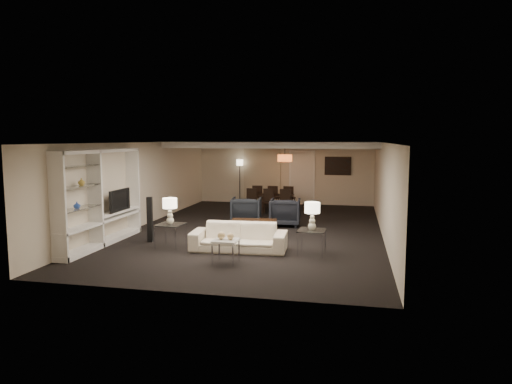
{
  "coord_description": "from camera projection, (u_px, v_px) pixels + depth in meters",
  "views": [
    {
      "loc": [
        2.69,
        -12.58,
        2.61
      ],
      "look_at": [
        0.0,
        0.0,
        1.1
      ],
      "focal_mm": 32.0,
      "sensor_mm": 36.0,
      "label": 1
    }
  ],
  "objects": [
    {
      "name": "chair_fr",
      "position": [
        290.0,
        197.0,
        17.01
      ],
      "size": [
        0.44,
        0.44,
        0.86
      ],
      "primitive_type": null,
      "rotation": [
        0.0,
        0.0,
        3.02
      ],
      "color": "black",
      "rests_on": "floor"
    },
    {
      "name": "gold_gourd_b",
      "position": [
        230.0,
        236.0,
        9.51
      ],
      "size": [
        0.14,
        0.14,
        0.14
      ],
      "primitive_type": "sphere",
      "color": "tan",
      "rests_on": "marble_table"
    },
    {
      "name": "armchair_left",
      "position": [
        246.0,
        211.0,
        13.95
      ],
      "size": [
        0.99,
        1.01,
        0.82
      ],
      "primitive_type": "imported",
      "rotation": [
        0.0,
        0.0,
        3.27
      ],
      "color": "black",
      "rests_on": "floor"
    },
    {
      "name": "pendant_light",
      "position": [
        285.0,
        158.0,
        16.19
      ],
      "size": [
        0.52,
        0.52,
        0.24
      ],
      "primitive_type": "cylinder",
      "color": "#D8591E",
      "rests_on": "ceiling_soffit"
    },
    {
      "name": "painting",
      "position": [
        338.0,
        166.0,
        17.76
      ],
      "size": [
        0.95,
        0.04,
        0.65
      ],
      "primitive_type": "cube",
      "color": "#142D38",
      "rests_on": "wall_back"
    },
    {
      "name": "sofa",
      "position": [
        239.0,
        237.0,
        10.63
      ],
      "size": [
        2.26,
        0.98,
        0.65
      ],
      "primitive_type": "imported",
      "rotation": [
        0.0,
        0.0,
        0.05
      ],
      "color": "beige",
      "rests_on": "floor"
    },
    {
      "name": "vase_blue",
      "position": [
        77.0,
        205.0,
        10.14
      ],
      "size": [
        0.15,
        0.15,
        0.16
      ],
      "primitive_type": "imported",
      "color": "#2A4FB7",
      "rests_on": "media_unit"
    },
    {
      "name": "armchair_right",
      "position": [
        285.0,
        212.0,
        13.7
      ],
      "size": [
        0.94,
        0.96,
        0.82
      ],
      "primitive_type": "imported",
      "rotation": [
        0.0,
        0.0,
        3.21
      ],
      "color": "black",
      "rests_on": "floor"
    },
    {
      "name": "dining_table",
      "position": [
        271.0,
        203.0,
        16.52
      ],
      "size": [
        1.72,
        1.05,
        0.58
      ],
      "primitive_type": "imported",
      "rotation": [
        0.0,
        0.0,
        0.08
      ],
      "color": "black",
      "rests_on": "floor"
    },
    {
      "name": "wall_right",
      "position": [
        384.0,
        190.0,
        12.2
      ],
      "size": [
        0.02,
        11.0,
        2.5
      ],
      "primitive_type": "cube",
      "color": "beige",
      "rests_on": "ground"
    },
    {
      "name": "wall_back",
      "position": [
        285.0,
        173.0,
        18.27
      ],
      "size": [
        7.0,
        0.02,
        2.5
      ],
      "primitive_type": "cube",
      "color": "beige",
      "rests_on": "ground"
    },
    {
      "name": "ceiling",
      "position": [
        256.0,
        143.0,
        12.79
      ],
      "size": [
        7.0,
        11.0,
        0.02
      ],
      "primitive_type": "cube",
      "color": "silver",
      "rests_on": "ground"
    },
    {
      "name": "table_lamp_left",
      "position": [
        170.0,
        211.0,
        10.92
      ],
      "size": [
        0.37,
        0.37,
        0.63
      ],
      "primitive_type": null,
      "rotation": [
        0.0,
        0.0,
        0.07
      ],
      "color": "beige",
      "rests_on": "side_table_left"
    },
    {
      "name": "wall_left",
      "position": [
        142.0,
        184.0,
        13.66
      ],
      "size": [
        0.02,
        11.0,
        2.5
      ],
      "primitive_type": "cube",
      "color": "beige",
      "rests_on": "ground"
    },
    {
      "name": "chair_nr",
      "position": [
        284.0,
        202.0,
        15.74
      ],
      "size": [
        0.4,
        0.4,
        0.86
      ],
      "primitive_type": null,
      "rotation": [
        0.0,
        0.0,
        -0.01
      ],
      "color": "black",
      "rests_on": "floor"
    },
    {
      "name": "ceiling_soffit",
      "position": [
        277.0,
        145.0,
        16.2
      ],
      "size": [
        7.0,
        4.0,
        0.2
      ],
      "primitive_type": "cube",
      "color": "silver",
      "rests_on": "ceiling"
    },
    {
      "name": "television",
      "position": [
        116.0,
        200.0,
        11.76
      ],
      "size": [
        0.98,
        0.13,
        0.56
      ],
      "primitive_type": "imported",
      "rotation": [
        0.0,
        0.0,
        1.57
      ],
      "color": "black",
      "rests_on": "media_unit"
    },
    {
      "name": "marble_table",
      "position": [
        226.0,
        251.0,
        9.57
      ],
      "size": [
        0.53,
        0.53,
        0.51
      ],
      "primitive_type": null,
      "rotation": [
        0.0,
        0.0,
        -0.04
      ],
      "color": "white",
      "rests_on": "floor"
    },
    {
      "name": "media_unit",
      "position": [
        101.0,
        198.0,
        11.1
      ],
      "size": [
        0.38,
        3.4,
        2.35
      ],
      "primitive_type": null,
      "color": "white",
      "rests_on": "wall_left"
    },
    {
      "name": "curtains",
      "position": [
        262.0,
        174.0,
        18.39
      ],
      "size": [
        1.5,
        0.12,
        2.4
      ],
      "primitive_type": "cube",
      "color": "beige",
      "rests_on": "wall_back"
    },
    {
      "name": "table_lamp_right",
      "position": [
        312.0,
        216.0,
        10.22
      ],
      "size": [
        0.36,
        0.36,
        0.63
      ],
      "primitive_type": null,
      "rotation": [
        0.0,
        0.0,
        -0.06
      ],
      "color": "beige",
      "rests_on": "side_table_right"
    },
    {
      "name": "coffee_table",
      "position": [
        253.0,
        228.0,
        12.2
      ],
      "size": [
        1.29,
        0.85,
        0.44
      ],
      "primitive_type": null,
      "rotation": [
        0.0,
        0.0,
        0.12
      ],
      "color": "black",
      "rests_on": "floor"
    },
    {
      "name": "door",
      "position": [
        302.0,
        178.0,
        18.12
      ],
      "size": [
        0.9,
        0.05,
        2.1
      ],
      "primitive_type": "cube",
      "color": "silver",
      "rests_on": "wall_back"
    },
    {
      "name": "wall_front",
      "position": [
        187.0,
        221.0,
        7.59
      ],
      "size": [
        7.0,
        0.02,
        2.5
      ],
      "primitive_type": "cube",
      "color": "beige",
      "rests_on": "ground"
    },
    {
      "name": "chair_nl",
      "position": [
        251.0,
        201.0,
        15.99
      ],
      "size": [
        0.42,
        0.42,
        0.86
      ],
      "primitive_type": null,
      "rotation": [
        0.0,
        0.0,
        -0.05
      ],
      "color": "black",
      "rests_on": "floor"
    },
    {
      "name": "chair_fm",
      "position": [
        274.0,
        197.0,
        17.13
      ],
      "size": [
        0.42,
        0.42,
        0.86
      ],
      "primitive_type": null,
      "rotation": [
        0.0,
        0.0,
        3.09
      ],
      "color": "black",
      "rests_on": "floor"
    },
    {
      "name": "floor_speaker",
      "position": [
        150.0,
        220.0,
        11.52
      ],
      "size": [
        0.14,
        0.14,
        1.15
      ],
      "primitive_type": "cube",
      "rotation": [
        0.0,
        0.0,
        0.16
      ],
      "color": "black",
      "rests_on": "floor"
    },
    {
      "name": "gold_gourd_a",
      "position": [
        221.0,
        236.0,
        9.56
      ],
      "size": [
        0.16,
        0.16,
        0.16
      ],
      "primitive_type": "sphere",
      "color": "tan",
      "rests_on": "marble_table"
    },
    {
      "name": "chair_fl",
      "position": [
        258.0,
        196.0,
        17.26
      ],
      "size": [
        0.41,
        0.41,
        0.86
      ],
      "primitive_type": null,
      "rotation": [
        0.0,
        0.0,
        3.17
      ],
      "color": "black",
      "rests_on": "floor"
    },
    {
      "name": "side_table_left",
      "position": [
        171.0,
        236.0,
        10.99
      ],
      "size": [
        0.65,
        0.65,
        0.57
      ],
      "primitive_type": null,
      "rotation": [
        0.0,
        0.0,
        -0.08
      ],
      "color": "white",
      "rests_on": "floor"
    },
    {
      "name": "chair_nm",
      "position": [
        267.0,
        202.0,
        15.87
      ],
      "size": [
        0.42,
        0.42,
        0.86
      ],
      "primitive_type": null,
      "rotation": [
        0.0,
        0.0,
        -0.06
      ],
      "color": "black",
      "rests_on": "floor"
    },
    {
      "name": "floor_lamp",
      "position": [
        240.0,
        182.0,
        18.39
      ],
      "size": [
        0.34,
        0.34,
        1.77
      ],
      "primitive_type": null,
      "rotation": [
        0.0,
        0.0,
        -0.4
      ],
      "color": "black",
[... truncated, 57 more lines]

